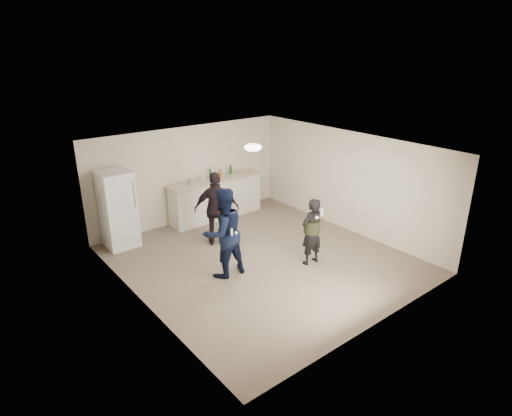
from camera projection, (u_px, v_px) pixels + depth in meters
floor at (262, 259)px, 9.39m from camera, size 6.00×6.00×0.00m
ceiling at (262, 148)px, 8.50m from camera, size 6.00×6.00×0.00m
wall_back at (189, 174)px, 11.14m from camera, size 6.00×0.00×6.00m
wall_front at (382, 259)px, 6.75m from camera, size 6.00×0.00×6.00m
wall_left at (138, 242)px, 7.35m from camera, size 0.00×6.00×6.00m
wall_right at (348, 182)px, 10.54m from camera, size 0.00×6.00×6.00m
counter at (216, 199)px, 11.50m from camera, size 2.60×0.56×1.05m
counter_top at (216, 180)px, 11.31m from camera, size 2.68×0.64×0.04m
fridge at (118, 209)px, 9.74m from camera, size 0.70×0.70×1.80m
fridge_handle at (135, 195)px, 9.49m from camera, size 0.02×0.02×0.60m
ceiling_dome at (253, 147)px, 8.73m from camera, size 0.36×0.36×0.16m
shaker at (189, 182)px, 10.78m from camera, size 0.08×0.08×0.17m
man at (223, 233)px, 8.47m from camera, size 0.91×0.71×1.85m
woman at (312, 232)px, 8.99m from camera, size 0.54×0.36×1.47m
camo_shorts at (312, 227)px, 8.95m from camera, size 0.34×0.34×0.28m
spectator at (217, 209)px, 9.83m from camera, size 1.09×0.92×1.75m
remote_man at (231, 232)px, 8.22m from camera, size 0.04×0.04×0.15m
nunchuk_man at (236, 233)px, 8.33m from camera, size 0.07×0.07×0.07m
remote_woman at (322, 212)px, 8.63m from camera, size 0.04×0.04×0.15m
nunchuk_woman at (317, 218)px, 8.63m from camera, size 0.07×0.07×0.07m
bottle_cluster at (217, 174)px, 11.37m from camera, size 1.03×0.19×0.26m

